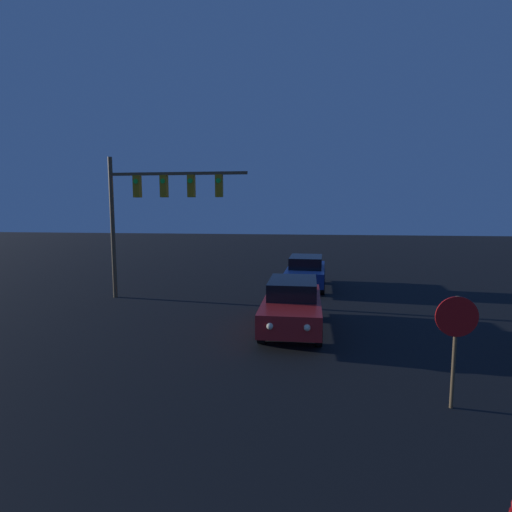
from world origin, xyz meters
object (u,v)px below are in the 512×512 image
(traffic_signal_mast, at_px, (155,199))
(car_near, at_px, (292,303))
(car_far, at_px, (306,271))
(stop_sign, at_px, (456,330))

(traffic_signal_mast, bearing_deg, car_near, -31.70)
(traffic_signal_mast, bearing_deg, car_far, 26.32)
(car_far, distance_m, stop_sign, 11.80)
(stop_sign, bearing_deg, car_near, 124.50)
(stop_sign, bearing_deg, car_far, 103.96)
(car_near, xyz_separation_m, traffic_signal_mast, (-5.87, 3.63, 3.37))
(car_far, bearing_deg, traffic_signal_mast, -151.31)
(car_far, relative_size, traffic_signal_mast, 0.80)
(car_near, height_order, stop_sign, stop_sign)
(traffic_signal_mast, xyz_separation_m, stop_sign, (9.10, -8.33, -2.67))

